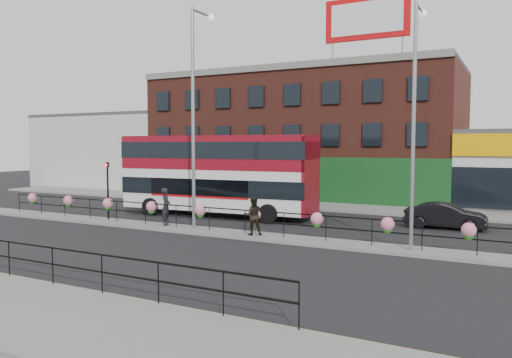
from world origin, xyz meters
The scene contains 17 objects.
ground centered at (0.00, 0.00, 0.00)m, with size 120.00×120.00×0.00m, color black.
north_pavement centered at (0.00, 12.00, 0.07)m, with size 60.00×4.00×0.15m, color slate.
median centered at (0.00, 0.00, 0.07)m, with size 60.00×1.60×0.15m, color slate.
yellow_line_inner centered at (0.00, -9.70, 0.01)m, with size 60.00×0.10×0.01m, color gold.
yellow_line_outer centered at (0.00, -9.88, 0.01)m, with size 60.00×0.10×0.01m, color gold.
brick_building centered at (-4.00, 19.96, 5.13)m, with size 25.00×12.21×10.30m.
warehouse_west centered at (-24.25, 20.00, 3.65)m, with size 15.50×12.00×7.30m.
billboard centered at (2.50, 14.99, 13.18)m, with size 6.00×0.29×4.40m.
median_railing centered at (0.00, 0.00, 1.05)m, with size 30.04×0.56×1.23m.
south_railing centered at (-2.00, -10.10, 0.96)m, with size 20.04×0.05×1.12m.
double_decker_bus centered at (-3.67, 5.05, 2.98)m, with size 12.13×3.61×4.85m.
car centered at (9.04, 6.74, 0.66)m, with size 4.07×1.55×1.33m, color black.
pedestrian_a centered at (-3.79, 0.19, 1.12)m, with size 0.71×0.83×1.94m, color black.
pedestrian_b centered at (1.51, -0.16, 1.05)m, with size 1.10×1.04×1.80m, color black.
lamp_column_west centered at (-1.87, 0.23, 6.56)m, with size 0.39×1.90×10.82m.
lamp_column_east centered at (8.61, 0.06, 5.89)m, with size 0.35×1.70×9.68m.
traffic_light_median centered at (-8.00, 0.39, 2.47)m, with size 0.15×0.28×3.65m.
Camera 1 is at (12.27, -20.28, 4.34)m, focal length 35.00 mm.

